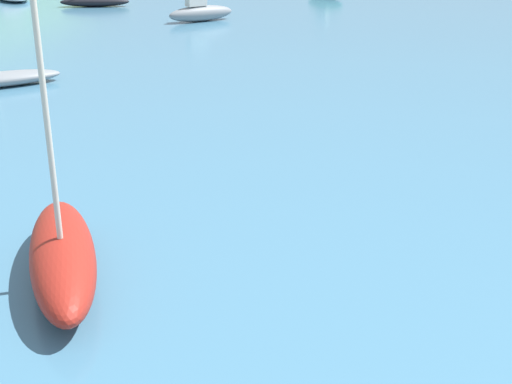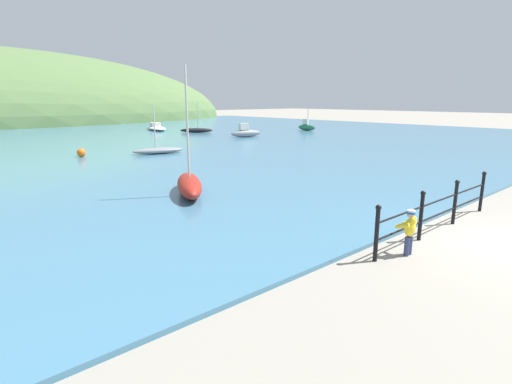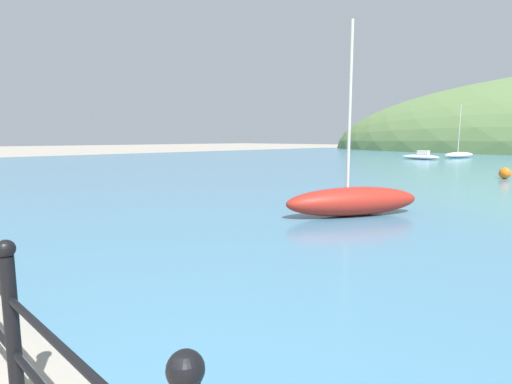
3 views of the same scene
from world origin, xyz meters
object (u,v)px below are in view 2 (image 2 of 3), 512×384
Objects in this scene: boat_far_left at (307,127)px; boat_white_sailboat at (158,150)px; child_in_coat at (410,228)px; boat_red_dinghy at (189,185)px; boat_blue_hull at (246,133)px; boat_mid_harbor at (156,128)px; mooring_buoy at (81,153)px; boat_far_right at (196,130)px.

boat_white_sailboat reaches higher than boat_far_left.
child_in_coat is 18.12m from boat_white_sailboat.
boat_white_sailboat is 0.73× the size of boat_red_dinghy.
child_in_coat is 0.24× the size of boat_red_dinghy.
boat_far_left reaches higher than boat_blue_hull.
boat_far_left is 0.55× the size of boat_red_dinghy.
boat_white_sailboat is at bearing -117.72° from boat_mid_harbor.
mooring_buoy is at bearing 87.95° from boat_red_dinghy.
mooring_buoy is at bearing -145.12° from boat_far_right.
boat_mid_harbor is at bearing 50.26° from mooring_buoy.
boat_red_dinghy is at bearing -124.00° from boat_far_right.
boat_far_left is at bearing 8.41° from boat_blue_hull.
mooring_buoy is at bearing 90.73° from child_in_coat.
boat_mid_harbor is 1.80× the size of boat_blue_hull.
boat_far_left is at bearing 44.84° from child_in_coat.
boat_far_right is at bearing 48.19° from boat_white_sailboat.
boat_far_left reaches higher than mooring_buoy.
boat_blue_hull is (0.50, -6.86, 0.15)m from boat_far_right.
boat_white_sailboat reaches higher than child_in_coat.
child_in_coat is at bearing -122.87° from boat_blue_hull.
child_in_coat is at bearing -115.56° from boat_far_right.
mooring_buoy is (-12.97, -15.59, -0.01)m from boat_mid_harbor.
boat_red_dinghy is 8.86× the size of mooring_buoy.
boat_red_dinghy reaches higher than boat_mid_harbor.
boat_mid_harbor is at bearing 135.71° from boat_far_left.
boat_white_sailboat is at bearing -23.16° from mooring_buoy.
boat_white_sailboat is 4.24m from mooring_buoy.
boat_mid_harbor is 1.25× the size of boat_red_dinghy.
child_in_coat is 37.25m from boat_mid_harbor.
boat_white_sailboat is at bearing -156.34° from boat_blue_hull.
boat_white_sailboat is 15.61m from boat_far_right.
boat_red_dinghy is at bearing -135.48° from boat_blue_hull.
boat_white_sailboat is at bearing 67.04° from boat_red_dinghy.
boat_far_left reaches higher than child_in_coat.
boat_mid_harbor is 11.07× the size of mooring_buoy.
boat_white_sailboat is 19.50m from boat_mid_harbor.
boat_far_right is 6.88m from boat_blue_hull.
mooring_buoy is at bearing 156.84° from boat_white_sailboat.
boat_white_sailboat is 0.59× the size of boat_mid_harbor.
boat_blue_hull is (14.56, 22.53, -0.12)m from child_in_coat.
boat_mid_harbor is at bearing 62.28° from boat_white_sailboat.
boat_blue_hull is at bearing 23.66° from boat_white_sailboat.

